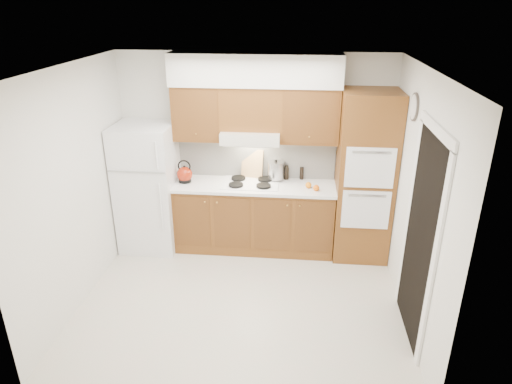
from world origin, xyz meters
TOP-DOWN VIEW (x-y plane):
  - floor at (0.00, 0.00)m, footprint 3.60×3.60m
  - ceiling at (0.00, 0.00)m, footprint 3.60×3.60m
  - wall_back at (0.00, 1.50)m, footprint 3.60×0.02m
  - wall_left at (-1.80, 0.00)m, footprint 0.02×3.00m
  - wall_right at (1.80, 0.00)m, footprint 0.02×3.00m
  - fridge at (-1.41, 1.14)m, footprint 0.75×0.72m
  - base_cabinets at (0.02, 1.20)m, footprint 2.11×0.60m
  - countertop at (0.03, 1.19)m, footprint 2.13×0.62m
  - backsplash at (0.02, 1.49)m, footprint 2.11×0.03m
  - oven_cabinet at (1.44, 1.18)m, footprint 0.70×0.65m
  - upper_cab_left at (-0.71, 1.33)m, footprint 0.63×0.33m
  - upper_cab_right at (0.72, 1.33)m, footprint 0.73×0.33m
  - range_hood at (-0.02, 1.27)m, footprint 0.75×0.45m
  - upper_cab_over_hood at (-0.02, 1.33)m, footprint 0.75×0.33m
  - soffit at (0.03, 1.32)m, footprint 2.13×0.36m
  - cooktop at (-0.02, 1.21)m, footprint 0.74×0.50m
  - doorway at (1.79, -0.35)m, footprint 0.02×0.90m
  - wall_clock at (1.79, 0.55)m, footprint 0.02×0.30m
  - kettle at (-0.90, 1.18)m, footprint 0.21×0.21m
  - cutting_board at (-0.03, 1.45)m, footprint 0.30×0.15m
  - stock_pot at (0.29, 1.37)m, footprint 0.28×0.28m
  - condiment_a at (0.44, 1.42)m, footprint 0.06×0.06m
  - condiment_b at (0.64, 1.45)m, footprint 0.06×0.06m
  - condiment_c at (0.44, 1.42)m, footprint 0.06×0.06m
  - orange_near at (0.83, 1.05)m, footprint 0.08×0.08m
  - orange_far at (0.73, 1.14)m, footprint 0.09×0.09m

SIDE VIEW (x-z plane):
  - floor at x=0.00m, z-range 0.00..0.00m
  - base_cabinets at x=0.02m, z-range 0.00..0.90m
  - fridge at x=-1.41m, z-range 0.00..1.72m
  - countertop at x=0.03m, z-range 0.90..0.94m
  - cooktop at x=-0.02m, z-range 0.94..0.95m
  - orange_far at x=0.73m, z-range 0.94..1.02m
  - orange_near at x=0.83m, z-range 0.94..1.02m
  - condiment_c at x=0.44m, z-range 0.94..1.10m
  - condiment_b at x=0.64m, z-range 0.94..1.11m
  - condiment_a at x=0.44m, z-range 0.94..1.14m
  - doorway at x=1.79m, z-range 0.00..2.10m
  - kettle at x=-0.90m, z-range 0.95..1.16m
  - stock_pot at x=0.29m, z-range 0.97..1.19m
  - oven_cabinet at x=1.44m, z-range 0.00..2.20m
  - cutting_board at x=-0.03m, z-range 0.95..1.33m
  - backsplash at x=0.02m, z-range 0.94..1.50m
  - wall_back at x=0.00m, z-range 0.00..2.60m
  - wall_left at x=-1.80m, z-range 0.00..2.60m
  - wall_right at x=1.80m, z-range 0.00..2.60m
  - range_hood at x=-0.02m, z-range 1.50..1.65m
  - upper_cab_left at x=-0.71m, z-range 1.50..2.20m
  - upper_cab_right at x=0.72m, z-range 1.50..2.20m
  - upper_cab_over_hood at x=-0.02m, z-range 1.65..2.20m
  - wall_clock at x=1.79m, z-range 2.00..2.30m
  - soffit at x=0.03m, z-range 2.20..2.60m
  - ceiling at x=0.00m, z-range 2.60..2.60m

